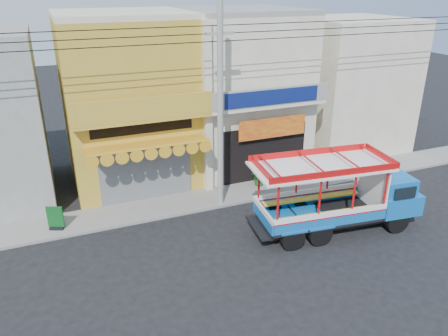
# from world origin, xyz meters

# --- Properties ---
(ground) EXTENTS (90.00, 90.00, 0.00)m
(ground) POSITION_xyz_m (0.00, 0.00, 0.00)
(ground) COLOR black
(ground) RESTS_ON ground
(sidewalk) EXTENTS (30.00, 2.00, 0.12)m
(sidewalk) POSITION_xyz_m (0.00, 4.00, 0.06)
(sidewalk) COLOR slate
(sidewalk) RESTS_ON ground
(shophouse_left) EXTENTS (6.00, 7.50, 8.24)m
(shophouse_left) POSITION_xyz_m (-4.00, 7.96, 4.11)
(shophouse_left) COLOR gold
(shophouse_left) RESTS_ON ground
(shophouse_right) EXTENTS (6.00, 6.75, 8.24)m
(shophouse_right) POSITION_xyz_m (2.00, 7.96, 4.11)
(shophouse_right) COLOR beige
(shophouse_right) RESTS_ON ground
(party_pilaster) EXTENTS (0.35, 0.30, 8.00)m
(party_pilaster) POSITION_xyz_m (-1.00, 4.85, 4.00)
(party_pilaster) COLOR beige
(party_pilaster) RESTS_ON ground
(filler_building_right) EXTENTS (6.00, 6.00, 7.60)m
(filler_building_right) POSITION_xyz_m (9.00, 8.00, 3.80)
(filler_building_right) COLOR beige
(filler_building_right) RESTS_ON ground
(utility_pole) EXTENTS (28.00, 0.26, 9.00)m
(utility_pole) POSITION_xyz_m (-0.85, 3.30, 5.03)
(utility_pole) COLOR gray
(utility_pole) RESTS_ON ground
(songthaew_truck) EXTENTS (7.11, 2.97, 3.22)m
(songthaew_truck) POSITION_xyz_m (3.06, -0.50, 1.55)
(songthaew_truck) COLOR black
(songthaew_truck) RESTS_ON ground
(green_sign) EXTENTS (0.64, 0.50, 1.01)m
(green_sign) POSITION_xyz_m (-8.08, 3.69, 0.54)
(green_sign) COLOR black
(green_sign) RESTS_ON sidewalk
(potted_plant_a) EXTENTS (1.03, 0.98, 0.90)m
(potted_plant_a) POSITION_xyz_m (1.48, 4.34, 0.57)
(potted_plant_a) COLOR #18571F
(potted_plant_a) RESTS_ON sidewalk
(potted_plant_b) EXTENTS (0.62, 0.63, 0.89)m
(potted_plant_b) POSITION_xyz_m (2.90, 3.94, 0.57)
(potted_plant_b) COLOR #18571F
(potted_plant_b) RESTS_ON sidewalk
(potted_plant_c) EXTENTS (0.53, 0.53, 0.92)m
(potted_plant_c) POSITION_xyz_m (3.39, 4.44, 0.58)
(potted_plant_c) COLOR #18571F
(potted_plant_c) RESTS_ON sidewalk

